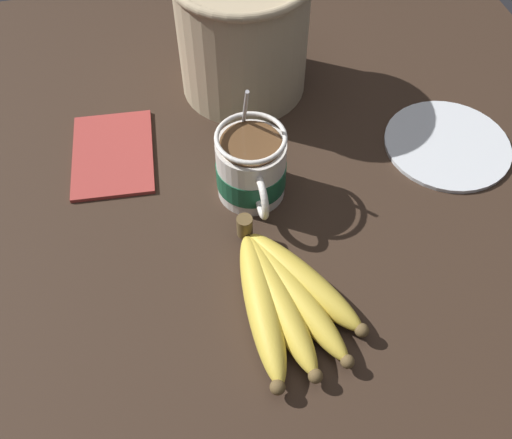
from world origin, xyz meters
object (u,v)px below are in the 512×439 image
Objects in this scene: woven_basket at (243,31)px; small_plate at (447,144)px; coffee_mug at (251,168)px; banana_bunch at (284,295)px.

woven_basket is 1.11× the size of small_plate.
coffee_mug reaches higher than small_plate.
coffee_mug is 29.74cm from small_plate.
woven_basket is at bearing 174.33° from banana_bunch.
small_plate is (-19.39, 29.57, -1.51)cm from banana_bunch.
coffee_mug is 0.88× the size of small_plate.
woven_basket is at bearing -127.85° from small_plate.
woven_basket reaches higher than banana_bunch.
small_plate is at bearing 52.15° from woven_basket.
woven_basket is (-39.33, 3.90, 7.95)cm from banana_bunch.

